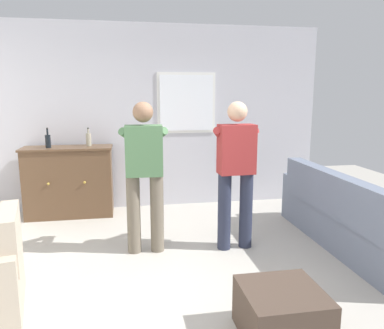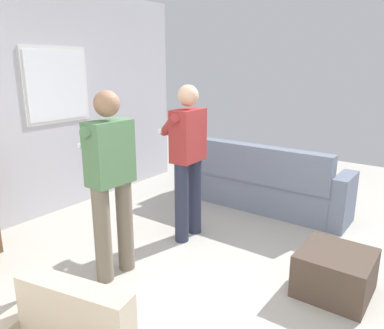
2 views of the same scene
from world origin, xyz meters
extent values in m
plane|color=#B2ADA3|center=(0.00, 0.00, 0.00)|extent=(10.40, 10.40, 0.00)
cube|color=silver|center=(0.00, 2.66, 1.40)|extent=(5.20, 0.12, 2.80)
cube|color=silver|center=(0.48, 2.60, 1.62)|extent=(0.91, 0.02, 0.93)
cube|color=white|center=(0.48, 2.59, 1.62)|extent=(0.83, 0.03, 0.85)
cube|color=slate|center=(2.03, 0.55, 0.21)|extent=(0.55, 2.06, 0.42)
cube|color=slate|center=(1.83, 0.55, 0.66)|extent=(0.18, 2.06, 0.47)
cube|color=slate|center=(2.03, 1.66, 0.32)|extent=(0.55, 0.18, 0.64)
cube|color=slate|center=(2.03, -0.56, 0.32)|extent=(0.55, 0.18, 0.64)
cube|color=orange|center=(1.96, 1.33, 0.60)|extent=(0.17, 0.41, 0.36)
cube|color=#386BB7|center=(1.96, 0.55, 0.60)|extent=(0.16, 0.41, 0.36)
cube|color=beige|center=(1.96, -0.23, 0.60)|extent=(0.20, 0.42, 0.36)
cube|color=#B2A38E|center=(-1.40, -0.15, 0.62)|extent=(0.27, 0.66, 0.45)
cube|color=#47382D|center=(0.62, -0.88, 0.19)|extent=(0.58, 0.58, 0.37)
cylinder|color=#6B6051|center=(-0.40, 0.83, 0.44)|extent=(0.15, 0.15, 0.88)
cylinder|color=#6B6051|center=(-0.14, 0.82, 0.44)|extent=(0.15, 0.15, 0.88)
cube|color=#4C754C|center=(-0.27, 0.83, 1.16)|extent=(0.41, 0.23, 0.55)
sphere|color=#8C664C|center=(-0.27, 0.83, 1.57)|extent=(0.22, 0.22, 0.22)
cylinder|color=#4C754C|center=(-0.38, 0.99, 1.27)|extent=(0.34, 0.40, 0.29)
cylinder|color=#4C754C|center=(-0.15, 0.98, 1.27)|extent=(0.32, 0.41, 0.29)
cube|color=white|center=(-0.26, 1.15, 1.18)|extent=(0.15, 0.04, 0.04)
cylinder|color=#282D42|center=(0.62, 0.75, 0.44)|extent=(0.15, 0.15, 0.88)
cylinder|color=#282D42|center=(0.88, 0.76, 0.44)|extent=(0.15, 0.15, 0.88)
cube|color=#9E2D2D|center=(0.75, 0.75, 1.16)|extent=(0.41, 0.24, 0.55)
sphere|color=#D8AD8C|center=(0.75, 0.75, 1.57)|extent=(0.22, 0.22, 0.22)
cylinder|color=#9E2D2D|center=(0.63, 0.91, 1.27)|extent=(0.31, 0.42, 0.29)
cylinder|color=#9E2D2D|center=(0.86, 0.92, 1.27)|extent=(0.34, 0.40, 0.29)
cube|color=white|center=(0.73, 1.07, 1.18)|extent=(0.15, 0.05, 0.04)
camera|label=1|loc=(-0.45, -3.20, 1.76)|focal=35.00mm
camera|label=2|loc=(-2.35, -1.56, 1.90)|focal=35.00mm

